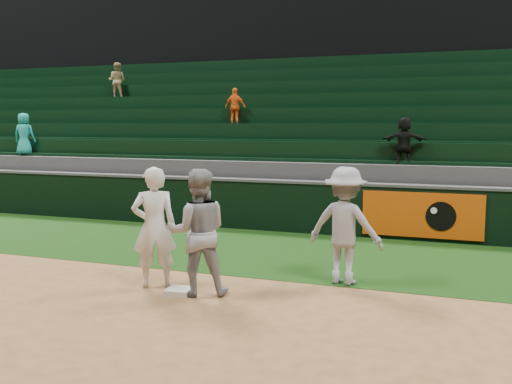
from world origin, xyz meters
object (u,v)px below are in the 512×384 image
(first_base, at_px, (179,291))
(first_baseman, at_px, (154,227))
(baserunner, at_px, (198,232))
(base_coach, at_px, (345,226))

(first_base, bearing_deg, first_baseman, 157.14)
(first_base, xyz_separation_m, baserunner, (0.29, 0.10, 0.93))
(first_base, relative_size, baserunner, 0.19)
(first_base, height_order, base_coach, base_coach)
(baserunner, bearing_deg, first_baseman, -34.37)
(baserunner, relative_size, base_coach, 1.01)
(baserunner, height_order, base_coach, baserunner)
(first_baseman, bearing_deg, baserunner, 139.31)
(baserunner, distance_m, base_coach, 2.40)
(first_base, bearing_deg, base_coach, 32.10)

